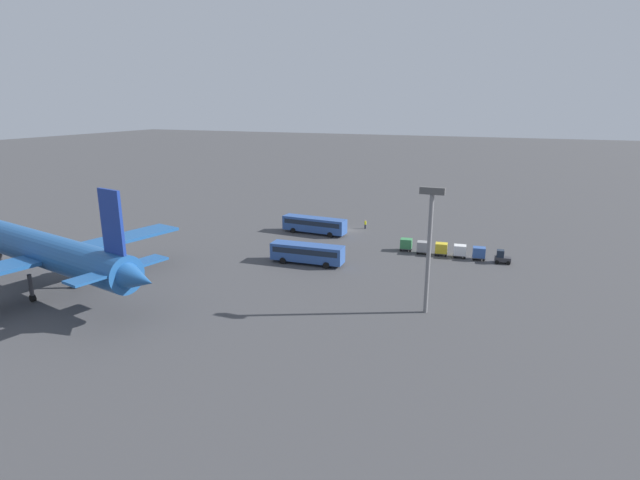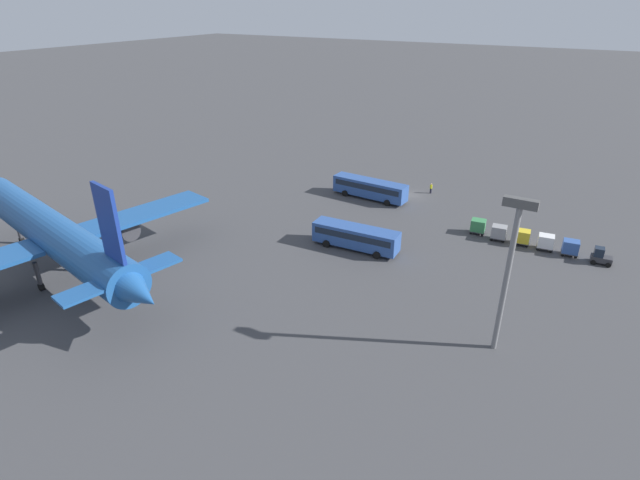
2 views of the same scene
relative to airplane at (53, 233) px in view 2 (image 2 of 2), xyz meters
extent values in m
plane|color=#424244|center=(-25.59, -46.24, -5.74)|extent=(600.00, 600.00, 0.00)
cylinder|color=#1E5193|center=(0.52, -0.12, 0.10)|extent=(36.13, 12.16, 4.49)
cone|color=#1E5193|center=(-18.37, 4.06, 0.10)|extent=(6.57, 5.20, 4.04)
cube|color=#1E5193|center=(-3.51, -10.01, -0.46)|extent=(8.15, 17.19, 0.44)
cube|color=navy|center=(-15.30, 3.38, 5.93)|extent=(3.59, 1.13, 7.18)
cube|color=#1E5193|center=(-15.65, 3.46, 0.55)|extent=(4.98, 11.94, 0.28)
cylinder|color=#38383D|center=(-1.92, -7.81, -1.92)|extent=(4.75, 3.34, 2.47)
cylinder|color=#38383D|center=(12.83, -2.84, -3.94)|extent=(0.50, 0.50, 3.59)
cylinder|color=black|center=(12.83, -2.84, -5.29)|extent=(0.99, 0.68, 0.90)
cylinder|color=#38383D|center=(-0.61, 3.12, -3.94)|extent=(0.50, 0.50, 3.59)
cylinder|color=black|center=(-0.61, 3.12, -5.29)|extent=(0.99, 0.68, 0.90)
cylinder|color=#38383D|center=(-1.87, -2.58, -3.94)|extent=(0.50, 0.50, 3.59)
cylinder|color=black|center=(-1.87, -2.58, -5.29)|extent=(0.99, 0.68, 0.90)
cube|color=#2D5199|center=(-20.37, -41.51, -3.95)|extent=(12.65, 3.42, 2.68)
cube|color=#192333|center=(-20.37, -41.51, -3.48)|extent=(11.66, 3.40, 0.86)
cylinder|color=black|center=(-16.41, -40.34, -5.24)|extent=(1.02, 0.36, 1.00)
cylinder|color=black|center=(-16.58, -43.14, -5.24)|extent=(1.02, 0.36, 1.00)
cylinder|color=black|center=(-24.16, -39.89, -5.24)|extent=(1.02, 0.36, 1.00)
cylinder|color=black|center=(-24.33, -42.68, -5.24)|extent=(1.02, 0.36, 1.00)
cube|color=#2D5199|center=(-26.50, -24.03, -3.97)|extent=(11.59, 3.30, 2.62)
cube|color=#192333|center=(-26.50, -24.03, -3.52)|extent=(10.67, 3.29, 0.84)
cylinder|color=black|center=(-23.02, -22.43, -5.24)|extent=(1.01, 0.35, 1.00)
cylinder|color=black|center=(-22.88, -25.28, -5.24)|extent=(1.01, 0.35, 1.00)
cylinder|color=black|center=(-30.12, -22.78, -5.24)|extent=(1.01, 0.35, 1.00)
cylinder|color=black|center=(-29.98, -25.63, -5.24)|extent=(1.01, 0.35, 1.00)
cube|color=#333338|center=(-54.68, -35.63, -5.09)|extent=(2.49, 1.48, 0.70)
cube|color=#192333|center=(-54.26, -35.59, -4.19)|extent=(1.17, 1.25, 1.10)
cylinder|color=black|center=(-53.89, -34.86, -5.44)|extent=(0.62, 0.27, 0.60)
cylinder|color=black|center=(-53.79, -36.26, -5.44)|extent=(0.62, 0.27, 0.60)
cylinder|color=black|center=(-55.57, -34.99, -5.44)|extent=(0.62, 0.27, 0.60)
cylinder|color=black|center=(-55.46, -36.39, -5.44)|extent=(0.62, 0.27, 0.60)
cylinder|color=#1E1E2D|center=(-28.29, -48.84, -5.31)|extent=(0.32, 0.32, 0.85)
cylinder|color=yellow|center=(-28.29, -48.84, -4.56)|extent=(0.38, 0.38, 0.65)
sphere|color=tan|center=(-28.29, -48.84, -4.12)|extent=(0.24, 0.24, 0.24)
cube|color=#38383D|center=(-51.05, -36.05, -5.33)|extent=(2.17, 1.89, 0.10)
cube|color=#33569E|center=(-51.05, -36.05, -4.48)|extent=(2.06, 1.80, 1.60)
cylinder|color=black|center=(-50.37, -35.33, -5.56)|extent=(0.37, 0.16, 0.36)
cylinder|color=black|center=(-50.23, -36.61, -5.56)|extent=(0.37, 0.16, 0.36)
cylinder|color=black|center=(-51.88, -35.50, -5.56)|extent=(0.37, 0.16, 0.36)
cylinder|color=black|center=(-51.74, -36.77, -5.56)|extent=(0.37, 0.16, 0.36)
cube|color=#38383D|center=(-48.08, -36.16, -5.33)|extent=(2.17, 1.89, 0.10)
cube|color=silver|center=(-48.08, -36.16, -4.48)|extent=(2.06, 1.80, 1.60)
cylinder|color=black|center=(-47.40, -35.44, -5.56)|extent=(0.37, 0.16, 0.36)
cylinder|color=black|center=(-47.26, -36.71, -5.56)|extent=(0.37, 0.16, 0.36)
cylinder|color=black|center=(-48.91, -35.61, -5.56)|extent=(0.37, 0.16, 0.36)
cylinder|color=black|center=(-48.77, -36.88, -5.56)|extent=(0.37, 0.16, 0.36)
cube|color=#38383D|center=(-45.12, -36.20, -5.33)|extent=(2.17, 1.89, 0.10)
cube|color=gold|center=(-45.12, -36.20, -4.48)|extent=(2.06, 1.80, 1.60)
cylinder|color=black|center=(-44.43, -35.48, -5.56)|extent=(0.37, 0.16, 0.36)
cylinder|color=black|center=(-44.29, -36.75, -5.56)|extent=(0.37, 0.16, 0.36)
cylinder|color=black|center=(-45.94, -35.65, -5.56)|extent=(0.37, 0.16, 0.36)
cylinder|color=black|center=(-45.80, -36.92, -5.56)|extent=(0.37, 0.16, 0.36)
cube|color=#38383D|center=(-42.15, -36.07, -5.33)|extent=(2.17, 1.89, 0.10)
cube|color=gray|center=(-42.15, -36.07, -4.48)|extent=(2.06, 1.80, 1.60)
cylinder|color=black|center=(-41.46, -35.35, -5.56)|extent=(0.37, 0.16, 0.36)
cylinder|color=black|center=(-41.32, -36.62, -5.56)|extent=(0.37, 0.16, 0.36)
cylinder|color=black|center=(-42.97, -35.51, -5.56)|extent=(0.37, 0.16, 0.36)
cylinder|color=black|center=(-42.83, -36.79, -5.56)|extent=(0.37, 0.16, 0.36)
cube|color=#38383D|center=(-39.18, -36.76, -5.33)|extent=(2.17, 1.89, 0.10)
cube|color=#38844C|center=(-39.18, -36.76, -4.48)|extent=(2.06, 1.80, 1.60)
cylinder|color=black|center=(-38.49, -36.04, -5.56)|extent=(0.37, 0.16, 0.36)
cylinder|color=black|center=(-38.35, -37.31, -5.56)|extent=(0.37, 0.16, 0.36)
cylinder|color=black|center=(-40.01, -36.21, -5.56)|extent=(0.37, 0.16, 0.36)
cylinder|color=black|center=(-39.87, -37.48, -5.56)|extent=(0.37, 0.16, 0.36)
cylinder|color=slate|center=(-47.04, -12.12, 1.40)|extent=(0.50, 0.50, 14.27)
cube|color=#4C4C4C|center=(-47.04, -12.12, 8.93)|extent=(2.80, 0.70, 0.80)
camera|label=1|loc=(-56.12, 43.73, 18.41)|focal=28.00mm
camera|label=2|loc=(-51.90, 28.90, 24.09)|focal=28.00mm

